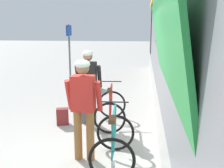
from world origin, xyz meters
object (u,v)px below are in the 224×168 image
(bicycle_far_red, at_px, (111,109))
(platform_sign_post, at_px, (69,43))
(cyclist_near_in_red, at_px, (83,102))
(water_bottle_near_the_bikes, at_px, (113,164))
(backpack_on_platform, at_px, (63,116))
(cyclist_far_in_dark, at_px, (88,81))
(bicycle_near_teal, at_px, (114,142))

(bicycle_far_red, height_order, platform_sign_post, platform_sign_post)
(cyclist_near_in_red, distance_m, water_bottle_near_the_bikes, 1.14)
(cyclist_near_in_red, xyz_separation_m, backpack_on_platform, (-0.90, 1.57, -0.85))
(cyclist_near_in_red, xyz_separation_m, cyclist_far_in_dark, (-0.29, 1.71, 0.00))
(bicycle_far_red, relative_size, platform_sign_post, 0.47)
(water_bottle_near_the_bikes, distance_m, platform_sign_post, 7.71)
(water_bottle_near_the_bikes, xyz_separation_m, platform_sign_post, (-2.74, 7.04, 1.53))
(bicycle_near_teal, bearing_deg, platform_sign_post, 111.67)
(cyclist_far_in_dark, relative_size, platform_sign_post, 0.73)
(water_bottle_near_the_bikes, bearing_deg, backpack_on_platform, 127.80)
(cyclist_near_in_red, xyz_separation_m, bicycle_far_red, (0.25, 1.67, -0.65))
(platform_sign_post, bearing_deg, cyclist_far_in_dark, -69.21)
(platform_sign_post, bearing_deg, bicycle_far_red, -64.29)
(cyclist_far_in_dark, bearing_deg, backpack_on_platform, -166.58)
(platform_sign_post, bearing_deg, cyclist_near_in_red, -71.95)
(cyclist_far_in_dark, bearing_deg, cyclist_near_in_red, -80.46)
(backpack_on_platform, xyz_separation_m, water_bottle_near_the_bikes, (1.44, -1.85, -0.11))
(cyclist_far_in_dark, distance_m, platform_sign_post, 5.43)
(bicycle_near_teal, xyz_separation_m, platform_sign_post, (-2.73, 6.88, 1.22))
(bicycle_near_teal, xyz_separation_m, backpack_on_platform, (-1.43, 1.69, -0.20))
(backpack_on_platform, bearing_deg, platform_sign_post, 87.78)
(water_bottle_near_the_bikes, bearing_deg, platform_sign_post, 111.27)
(cyclist_far_in_dark, bearing_deg, bicycle_near_teal, -65.96)
(backpack_on_platform, xyz_separation_m, platform_sign_post, (-1.30, 5.19, 1.42))
(cyclist_far_in_dark, bearing_deg, platform_sign_post, 110.79)
(bicycle_far_red, distance_m, water_bottle_near_the_bikes, 2.00)
(bicycle_far_red, height_order, water_bottle_near_the_bikes, bicycle_far_red)
(platform_sign_post, bearing_deg, water_bottle_near_the_bikes, -68.73)
(backpack_on_platform, height_order, water_bottle_near_the_bikes, backpack_on_platform)
(bicycle_far_red, bearing_deg, platform_sign_post, 115.71)
(backpack_on_platform, relative_size, platform_sign_post, 0.17)
(cyclist_far_in_dark, height_order, bicycle_near_teal, cyclist_far_in_dark)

